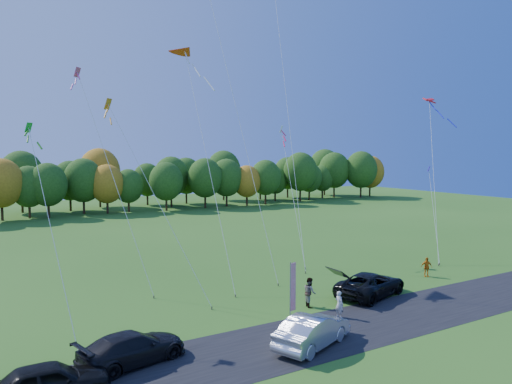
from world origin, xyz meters
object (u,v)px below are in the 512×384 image
black_suv (371,284)px  person_east (426,267)px  silver_sedan (313,331)px  feather_flag (292,286)px

black_suv → person_east: size_ratio=3.80×
silver_sedan → person_east: 17.66m
black_suv → feather_flag: (-7.91, -1.83, 1.44)m
black_suv → person_east: bearing=-94.0°
black_suv → feather_flag: 8.25m
silver_sedan → feather_flag: feather_flag is taller
black_suv → person_east: (7.54, 1.59, -0.04)m
person_east → feather_flag: bearing=-138.1°
person_east → silver_sedan: bearing=-128.8°
silver_sedan → feather_flag: 3.57m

